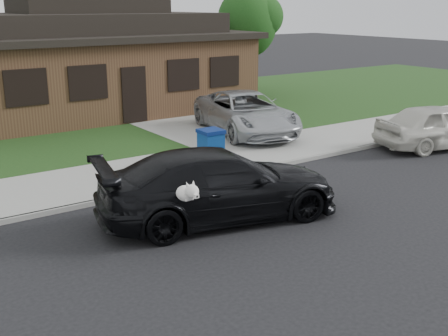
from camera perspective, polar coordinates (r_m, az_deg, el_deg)
ground at (r=10.99m, az=-2.44°, el=-8.21°), size 120.00×120.00×0.00m
sidewalk at (r=15.16m, az=-12.62°, el=-1.33°), size 60.00×3.00×0.12m
curb at (r=13.84m, az=-10.23°, el=-2.90°), size 60.00×0.12×0.12m
lawn at (r=22.57m, az=-20.45°, el=3.83°), size 60.00×13.00×0.13m
driveway at (r=22.11m, az=-3.19°, el=4.62°), size 4.50×13.00×0.14m
sedan at (r=12.20m, az=-0.51°, el=-1.72°), size 5.69×3.29×1.55m
minivan at (r=19.92m, az=2.23°, el=5.64°), size 3.49×5.58×1.44m
white_compact at (r=19.61m, az=21.09°, el=3.99°), size 4.60×2.82×1.46m
recycling_bin at (r=15.89m, az=-1.33°, el=2.11°), size 0.65×0.69×1.05m
house at (r=25.36m, az=-13.25°, el=10.45°), size 12.60×8.60×4.65m
tree_1 at (r=28.77m, az=2.71°, el=14.66°), size 3.15×3.00×5.25m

